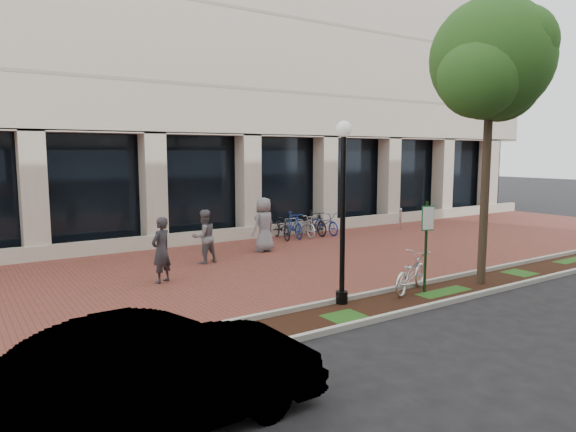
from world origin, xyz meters
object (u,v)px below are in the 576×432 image
bike_rack_cluster (304,225)px  sedan_near_curb (158,375)px  locked_bicycle (411,273)px  pedestrian_right (264,225)px  pedestrian_left (161,250)px  lamppost (343,202)px  parking_sign (427,235)px  street_tree (491,67)px  pedestrian_mid (204,237)px  bollard (400,219)px

bike_rack_cluster → sedan_near_curb: bearing=-126.1°
locked_bicycle → pedestrian_right: size_ratio=0.97×
pedestrian_left → lamppost: bearing=93.9°
parking_sign → street_tree: street_tree is taller
locked_bicycle → pedestrian_left: size_ratio=1.04×
parking_sign → pedestrian_right: parking_sign is taller
lamppost → street_tree: bearing=-7.9°
pedestrian_mid → pedestrian_right: bearing=-176.1°
pedestrian_left → pedestrian_mid: bearing=-170.4°
lamppost → bollard: size_ratio=4.26×
lamppost → locked_bicycle: size_ratio=2.25×
street_tree → pedestrian_left: 9.82m
pedestrian_left → pedestrian_right: size_ratio=0.93×
street_tree → locked_bicycle: 5.65m
parking_sign → lamppost: (-2.35, 0.41, 0.90)m
parking_sign → pedestrian_mid: parking_sign is taller
pedestrian_left → bollard: pedestrian_left is taller
pedestrian_right → street_tree: bearing=95.9°
locked_bicycle → bike_rack_cluster: size_ratio=0.62×
parking_sign → sedan_near_curb: parking_sign is taller
pedestrian_right → bollard: bearing=173.3°
locked_bicycle → pedestrian_mid: (-2.91, 5.97, 0.36)m
lamppost → pedestrian_right: bearing=74.6°
street_tree → sedan_near_curb: 11.18m
parking_sign → pedestrian_left: size_ratio=1.28×
pedestrian_left → sedan_near_curb: size_ratio=0.41×
pedestrian_right → bike_rack_cluster: bearing=-162.9°
street_tree → bike_rack_cluster: (0.50, 8.91, -5.15)m
pedestrian_left → bike_rack_cluster: 8.68m
pedestrian_mid → pedestrian_left: bearing=29.5°
parking_sign → sedan_near_curb: 8.19m
bike_rack_cluster → sedan_near_curb: 15.20m
pedestrian_mid → sedan_near_curb: (-4.60, -8.72, -0.14)m
lamppost → sedan_near_curb: (-5.41, -2.91, -1.66)m
parking_sign → bollard: size_ratio=2.33×
sedan_near_curb → pedestrian_right: bearing=-38.3°
lamppost → sedan_near_curb: size_ratio=0.97×
locked_bicycle → bollard: 10.74m
bike_rack_cluster → lamppost: bearing=-113.9°
bike_rack_cluster → pedestrian_mid: bearing=-149.8°
lamppost → bike_rack_cluster: bearing=59.7°
pedestrian_mid → pedestrian_right: size_ratio=0.89×
pedestrian_mid → bike_rack_cluster: 6.19m
street_tree → pedestrian_mid: street_tree is taller
sedan_near_curb → locked_bicycle: bearing=-70.7°
parking_sign → pedestrian_left: bearing=156.2°
lamppost → street_tree: (4.35, -0.61, 3.28)m
parking_sign → pedestrian_left: (-5.14, 4.60, -0.58)m
parking_sign → pedestrian_mid: (-3.16, 6.22, -0.62)m
street_tree → sedan_near_curb: street_tree is taller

